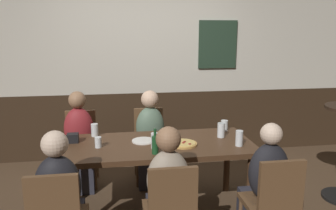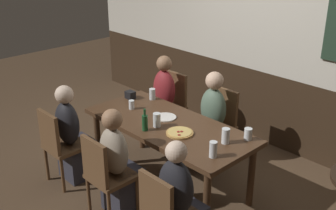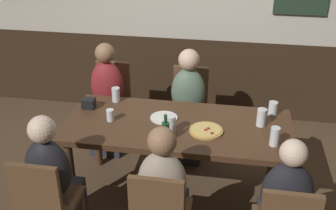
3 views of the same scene
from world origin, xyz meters
name	(u,v)px [view 1 (image 1 of 3)]	position (x,y,z in m)	size (l,w,h in m)	color
wall_back	(144,68)	(0.01, 1.65, 1.30)	(6.40, 0.13, 2.60)	#332316
dining_table	(157,151)	(0.00, 0.00, 0.66)	(1.89, 0.83, 0.74)	#472D1C
chair_right_near	(273,201)	(0.83, -0.83, 0.50)	(0.40, 0.40, 0.88)	brown
chair_mid_far	(149,140)	(0.00, 0.83, 0.50)	(0.40, 0.40, 0.88)	brown
chair_left_far	(81,143)	(-0.83, 0.83, 0.50)	(0.40, 0.40, 0.88)	brown
chair_mid_near	(171,209)	(0.00, -0.83, 0.50)	(0.40, 0.40, 0.88)	brown
person_right_near	(264,195)	(0.83, -0.67, 0.46)	(0.34, 0.37, 1.11)	#2D2D38
person_left_near	(61,210)	(-0.83, -0.67, 0.47)	(0.34, 0.37, 1.12)	#2D2D38
person_mid_far	(151,145)	(0.00, 0.67, 0.49)	(0.34, 0.37, 1.14)	#2D2D38
person_left_far	(80,148)	(-0.83, 0.67, 0.49)	(0.34, 0.37, 1.16)	#2D2D38
person_mid_near	(167,202)	(0.00, -0.67, 0.47)	(0.34, 0.37, 1.12)	#2D2D38
pizza	(183,144)	(0.24, -0.08, 0.75)	(0.27, 0.27, 0.03)	tan
tumbler_short	(98,143)	(-0.57, -0.04, 0.79)	(0.06, 0.06, 0.10)	silver
beer_glass_half	(239,139)	(0.77, -0.19, 0.81)	(0.07, 0.07, 0.15)	silver
pint_glass_pale	(224,126)	(0.79, 0.31, 0.79)	(0.08, 0.08, 0.12)	silver
pint_glass_amber	(155,142)	(-0.04, -0.13, 0.80)	(0.08, 0.08, 0.15)	silver
tumbler_water	(221,131)	(0.68, 0.09, 0.80)	(0.08, 0.08, 0.15)	silver
beer_glass_tall	(95,131)	(-0.62, 0.33, 0.80)	(0.07, 0.07, 0.13)	silver
beer_bottle_green	(155,144)	(-0.05, -0.28, 0.83)	(0.06, 0.06, 0.24)	#194723
plate_white_large	(144,141)	(-0.13, 0.08, 0.75)	(0.23, 0.23, 0.01)	white
condiment_caddy	(73,138)	(-0.83, 0.15, 0.79)	(0.11, 0.09, 0.09)	black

